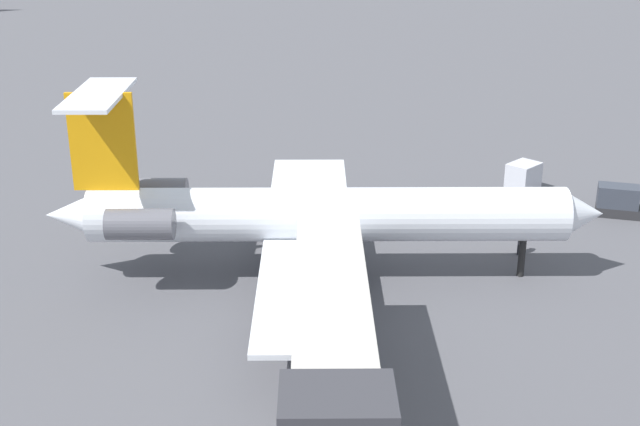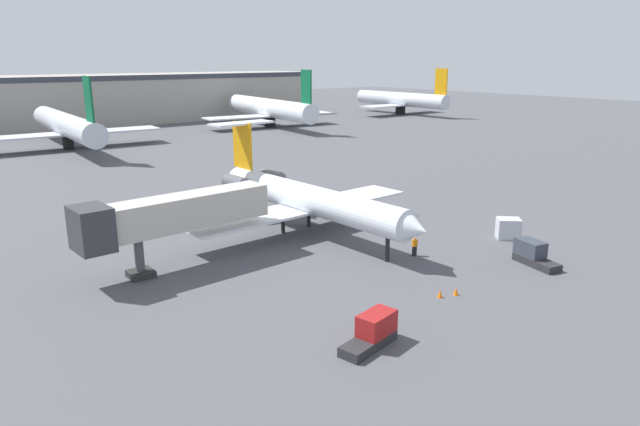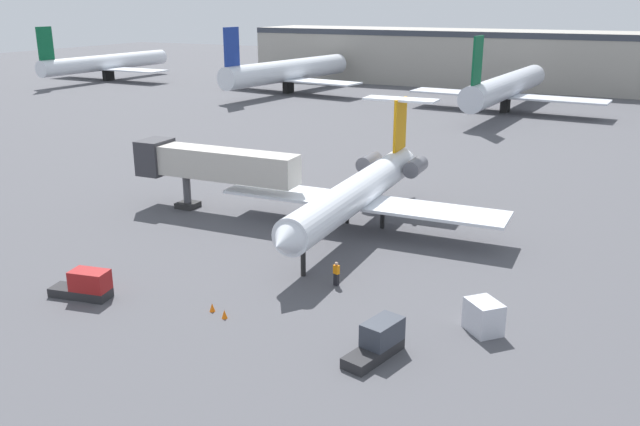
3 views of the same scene
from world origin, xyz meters
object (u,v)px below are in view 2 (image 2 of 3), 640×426
at_px(parked_airliner_centre, 66,125).
at_px(jet_bridge, 164,216).
at_px(regional_jet, 303,197).
at_px(baggage_tug_lead, 373,332).
at_px(traffic_cone_near, 440,294).
at_px(parked_airliner_east_mid, 270,108).
at_px(baggage_tug_trailing, 533,254).
at_px(parked_airliner_east_end, 401,100).
at_px(cargo_container_uld, 508,228).
at_px(ground_crew_marshaller, 415,246).
at_px(traffic_cone_mid, 456,291).

bearing_deg(parked_airliner_centre, jet_bridge, -100.03).
relative_size(regional_jet, baggage_tug_lead, 6.70).
height_order(traffic_cone_near, parked_airliner_east_mid, parked_airliner_east_mid).
xyz_separation_m(baggage_tug_trailing, parked_airliner_east_end, (84.32, 93.90, 3.45)).
bearing_deg(traffic_cone_near, parked_airliner_east_end, 44.43).
bearing_deg(regional_jet, cargo_container_uld, -44.80).
xyz_separation_m(traffic_cone_near, parked_airliner_centre, (-0.23, 86.20, 4.07)).
relative_size(baggage_tug_lead, traffic_cone_near, 7.62).
distance_m(baggage_tug_lead, parked_airliner_east_end, 141.15).
bearing_deg(traffic_cone_near, ground_crew_marshaller, 53.74).
distance_m(cargo_container_uld, parked_airliner_east_mid, 92.00).
xyz_separation_m(regional_jet, ground_crew_marshaller, (3.17, -11.31, -2.63)).
bearing_deg(parked_airliner_east_mid, traffic_cone_mid, -116.83).
bearing_deg(cargo_container_uld, ground_crew_marshaller, 168.24).
height_order(traffic_cone_near, parked_airliner_east_end, parked_airliner_east_end).
bearing_deg(ground_crew_marshaller, parked_airliner_east_mid, 63.26).
xyz_separation_m(cargo_container_uld, parked_airliner_east_mid, (31.94, 86.20, 3.52)).
bearing_deg(parked_airliner_east_end, traffic_cone_near, -135.57).
relative_size(regional_jet, ground_crew_marshaller, 16.62).
relative_size(baggage_tug_trailing, traffic_cone_near, 7.67).
distance_m(traffic_cone_near, traffic_cone_mid, 1.28).
xyz_separation_m(cargo_container_uld, parked_airliner_east_end, (79.90, 88.70, 3.34)).
distance_m(baggage_tug_lead, traffic_cone_mid, 9.76).
bearing_deg(regional_jet, parked_airliner_centre, 91.86).
xyz_separation_m(jet_bridge, parked_airliner_east_end, (107.92, 76.55, -0.13)).
xyz_separation_m(regional_jet, jet_bridge, (-14.45, -1.32, 0.93)).
height_order(regional_jet, cargo_container_uld, regional_jet).
height_order(baggage_tug_lead, parked_airliner_east_end, parked_airliner_east_end).
distance_m(ground_crew_marshaller, cargo_container_uld, 10.62).
distance_m(regional_jet, traffic_cone_near, 18.71).
distance_m(traffic_cone_near, parked_airliner_centre, 86.30).
xyz_separation_m(cargo_container_uld, traffic_cone_near, (-15.55, -4.85, -0.67)).
xyz_separation_m(regional_jet, parked_airliner_east_mid, (45.51, 72.73, 0.98)).
distance_m(baggage_tug_lead, baggage_tug_trailing, 19.62).
relative_size(baggage_tug_trailing, cargo_container_uld, 1.63).
distance_m(parked_airliner_centre, parked_airliner_east_end, 95.95).
bearing_deg(cargo_container_uld, regional_jet, 135.20).
height_order(parked_airliner_east_mid, parked_airliner_east_end, parked_airliner_east_mid).
relative_size(cargo_container_uld, traffic_cone_near, 4.71).
distance_m(parked_airliner_east_mid, parked_airliner_east_end, 48.02).
xyz_separation_m(regional_jet, parked_airliner_east_end, (93.47, 75.23, 0.80)).
distance_m(ground_crew_marshaller, parked_airliner_east_mid, 94.17).
relative_size(regional_jet, parked_airliner_east_end, 0.85).
relative_size(regional_jet, jet_bridge, 1.78).
distance_m(jet_bridge, parked_airliner_centre, 70.28).
xyz_separation_m(parked_airliner_centre, parked_airliner_east_end, (95.67, 7.35, -0.05)).
bearing_deg(parked_airliner_east_mid, jet_bridge, -129.00).
bearing_deg(ground_crew_marshaller, jet_bridge, 150.45).
bearing_deg(regional_jet, traffic_cone_mid, -92.36).
xyz_separation_m(ground_crew_marshaller, baggage_tug_trailing, (5.98, -7.36, -0.02)).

